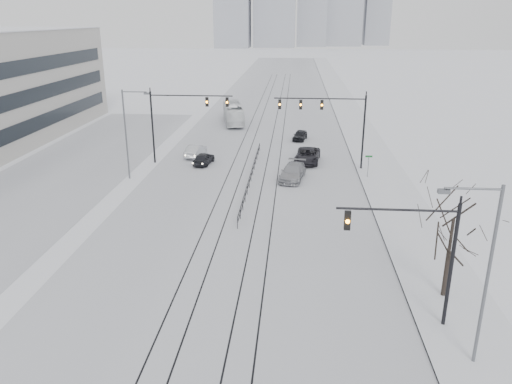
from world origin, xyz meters
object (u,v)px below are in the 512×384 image
sedan_sb_inner (204,159)px  sedan_nb_right (293,172)px  sedan_nb_front (307,156)px  sedan_nb_far (300,135)px  box_truck (233,114)px  bare_tree (452,227)px  sedan_sb_outer (196,151)px  traffic_mast_near (421,248)px

sedan_sb_inner → sedan_nb_right: size_ratio=0.74×
sedan_nb_front → sedan_nb_far: size_ratio=1.49×
box_truck → sedan_nb_right: bearing=97.9°
bare_tree → sedan_sb_outer: size_ratio=1.40×
bare_tree → box_truck: bare_tree is taller
sedan_sb_inner → sedan_nb_front: 11.70m
sedan_sb_outer → sedan_nb_far: (12.31, 9.47, -0.07)m
traffic_mast_near → sedan_nb_right: size_ratio=1.31×
traffic_mast_near → bare_tree: traffic_mast_near is taller
traffic_mast_near → bare_tree: 3.85m
traffic_mast_near → sedan_sb_outer: traffic_mast_near is taller
sedan_nb_right → sedan_nb_front: bearing=86.0°
sedan_sb_inner → sedan_nb_front: (11.57, 1.73, 0.12)m
bare_tree → sedan_nb_front: bearing=104.7°
sedan_nb_front → sedan_nb_far: (-0.78, 10.87, -0.14)m
bare_tree → sedan_nb_front: size_ratio=1.08×
sedan_nb_front → sedan_nb_right: bearing=-97.6°
sedan_nb_right → box_truck: bearing=118.8°
bare_tree → sedan_sb_inner: size_ratio=1.55×
sedan_sb_outer → sedan_nb_right: bearing=152.6°
sedan_nb_front → sedan_nb_right: size_ratio=1.06×
sedan_sb_outer → sedan_nb_front: bearing=-179.2°
sedan_sb_outer → traffic_mast_near: bearing=125.9°
sedan_nb_right → sedan_sb_outer: bearing=155.7°
sedan_nb_right → box_truck: box_truck is taller
sedan_sb_outer → sedan_nb_right: sedan_nb_right is taller
traffic_mast_near → bare_tree: bearing=51.2°
traffic_mast_near → sedan_nb_right: traffic_mast_near is taller
box_truck → traffic_mast_near: bearing=96.1°
sedan_sb_inner → box_truck: bearing=-82.7°
bare_tree → sedan_sb_inner: bearing=125.5°
sedan_nb_right → sedan_sb_inner: bearing=164.7°
bare_tree → sedan_nb_right: bare_tree is taller
traffic_mast_near → sedan_nb_front: 32.02m
sedan_sb_inner → sedan_nb_far: 16.59m
bare_tree → sedan_nb_far: bearing=101.8°
sedan_nb_front → box_truck: box_truck is taller
sedan_nb_front → sedan_sb_inner: bearing=-165.1°
sedan_nb_far → traffic_mast_near: bearing=-70.7°
traffic_mast_near → sedan_nb_far: traffic_mast_near is taller
sedan_nb_far → sedan_nb_front: bearing=-74.4°
sedan_sb_outer → box_truck: size_ratio=0.40×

